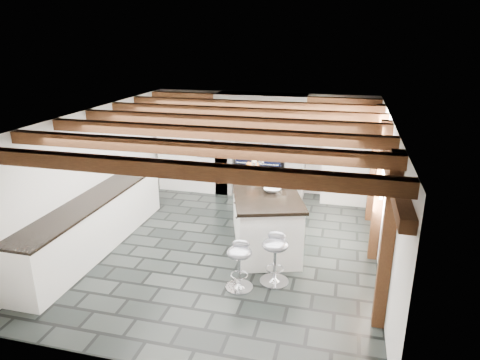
% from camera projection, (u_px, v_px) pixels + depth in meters
% --- Properties ---
extents(ground, '(6.00, 6.00, 0.00)m').
position_uv_depth(ground, '(229.00, 246.00, 7.50)').
color(ground, black).
rests_on(ground, ground).
extents(room_shell, '(6.00, 6.03, 6.00)m').
position_uv_depth(room_shell, '(218.00, 163.00, 8.60)').
color(room_shell, white).
rests_on(room_shell, ground).
extents(range_cooker, '(1.00, 0.63, 0.99)m').
position_uv_depth(range_cooker, '(260.00, 175.00, 9.81)').
color(range_cooker, black).
rests_on(range_cooker, ground).
extents(kitchen_island, '(1.65, 2.29, 1.36)m').
position_uv_depth(kitchen_island, '(264.00, 216.00, 7.43)').
color(kitchen_island, white).
rests_on(kitchen_island, ground).
extents(bar_stool_near, '(0.43, 0.43, 0.80)m').
position_uv_depth(bar_stool_near, '(275.00, 252.00, 6.25)').
color(bar_stool_near, silver).
rests_on(bar_stool_near, ground).
extents(bar_stool_far, '(0.41, 0.41, 0.74)m').
position_uv_depth(bar_stool_far, '(239.00, 260.00, 6.11)').
color(bar_stool_far, silver).
rests_on(bar_stool_far, ground).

